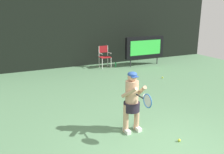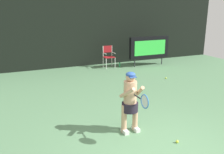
% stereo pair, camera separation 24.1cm
% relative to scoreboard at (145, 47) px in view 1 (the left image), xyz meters
% --- Properties ---
extents(backdrop_screen, '(18.00, 0.12, 3.66)m').
position_rel_scoreboard_xyz_m(backdrop_screen, '(-4.04, 1.36, 0.86)').
color(backdrop_screen, black).
rests_on(backdrop_screen, ground).
extents(scoreboard, '(2.20, 0.21, 1.50)m').
position_rel_scoreboard_xyz_m(scoreboard, '(0.00, 0.00, 0.00)').
color(scoreboard, black).
rests_on(scoreboard, ground).
extents(umpire_chair, '(0.52, 0.44, 1.08)m').
position_rel_scoreboard_xyz_m(umpire_chair, '(-2.07, 0.47, -0.33)').
color(umpire_chair, white).
rests_on(umpire_chair, ground).
extents(water_bottle, '(0.07, 0.07, 0.27)m').
position_rel_scoreboard_xyz_m(water_bottle, '(-1.54, 0.28, -0.82)').
color(water_bottle, '#27894B').
rests_on(water_bottle, ground).
extents(tennis_player, '(0.53, 0.60, 1.49)m').
position_rel_scoreboard_xyz_m(tennis_player, '(-4.18, -5.91, -0.13)').
color(tennis_player, white).
rests_on(tennis_player, ground).
extents(tennis_racket, '(0.03, 0.60, 0.31)m').
position_rel_scoreboard_xyz_m(tennis_racket, '(-4.19, -6.55, 0.07)').
color(tennis_racket, black).
extents(tennis_ball_loose, '(0.07, 0.07, 0.07)m').
position_rel_scoreboard_xyz_m(tennis_ball_loose, '(-3.46, -6.82, -0.91)').
color(tennis_ball_loose, '#CCDB3D').
rests_on(tennis_ball_loose, ground).
extents(tennis_ball_spare, '(0.07, 0.07, 0.07)m').
position_rel_scoreboard_xyz_m(tennis_ball_spare, '(-0.65, -2.46, -0.91)').
color(tennis_ball_spare, '#CCDB3D').
rests_on(tennis_ball_spare, ground).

